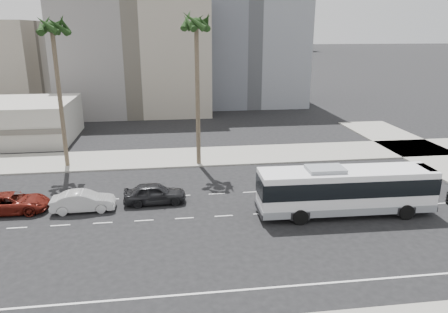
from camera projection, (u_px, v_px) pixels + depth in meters
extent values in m
plane|color=black|center=(262.00, 214.00, 32.29)|extent=(700.00, 700.00, 0.00)
cube|color=gray|center=(232.00, 155.00, 46.95)|extent=(120.00, 7.00, 0.15)
cube|color=gray|center=(136.00, 57.00, 70.74)|extent=(24.00, 18.00, 18.00)
cube|color=slate|center=(245.00, 32.00, 78.75)|extent=(20.00, 20.00, 26.00)
cube|color=beige|center=(173.00, 15.00, 262.41)|extent=(42.00, 42.00, 44.00)
cube|color=#5B5E64|center=(280.00, 3.00, 278.70)|extent=(22.00, 22.00, 60.00)
cube|color=white|center=(346.00, 189.00, 31.74)|extent=(13.36, 3.25, 2.98)
cube|color=black|center=(346.00, 184.00, 31.62)|extent=(13.43, 3.31, 1.26)
cube|color=gray|center=(344.00, 205.00, 32.13)|extent=(13.39, 3.29, 0.57)
cube|color=gray|center=(326.00, 170.00, 31.05)|extent=(2.80, 1.90, 0.34)
cube|color=#262628|center=(425.00, 169.00, 32.15)|extent=(0.74, 2.08, 0.34)
cylinder|color=black|center=(406.00, 211.00, 31.33)|extent=(1.15, 0.34, 1.15)
cylinder|color=black|center=(386.00, 197.00, 34.11)|extent=(1.15, 0.34, 1.15)
cylinder|color=black|center=(301.00, 218.00, 30.29)|extent=(1.15, 0.34, 1.15)
cylinder|color=black|center=(290.00, 202.00, 33.07)|extent=(1.15, 0.34, 1.15)
imported|color=black|center=(155.00, 193.00, 34.05)|extent=(2.15, 5.07, 1.71)
imported|color=silver|center=(83.00, 201.00, 32.62)|extent=(1.86, 4.91, 1.60)
imported|color=#5F160F|center=(11.00, 203.00, 32.38)|extent=(2.68, 5.64, 1.55)
cylinder|color=brown|center=(198.00, 98.00, 41.92)|extent=(0.38, 0.38, 13.98)
cylinder|color=brown|center=(60.00, 101.00, 41.33)|extent=(0.43, 0.43, 13.64)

